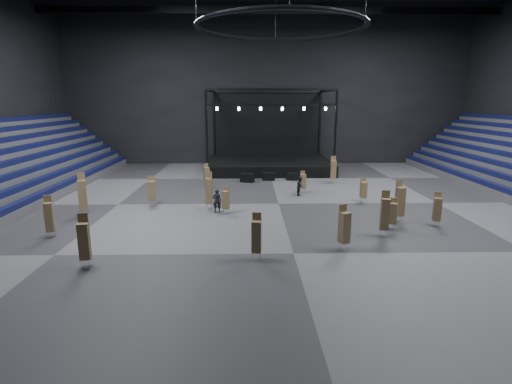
{
  "coord_description": "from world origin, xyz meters",
  "views": [
    {
      "loc": [
        -2.36,
        -30.22,
        7.82
      ],
      "look_at": [
        -1.81,
        -2.0,
        1.4
      ],
      "focal_mm": 28.0,
      "sensor_mm": 36.0,
      "label": 1
    }
  ],
  "objects_px": {
    "chair_stack_8": "(152,190)",
    "chair_stack_13": "(226,199)",
    "flight_case_right": "(292,177)",
    "chair_stack_10": "(207,175)",
    "flight_case_left": "(247,178)",
    "chair_stack_0": "(84,240)",
    "chair_stack_5": "(393,213)",
    "man_center": "(217,201)",
    "chair_stack_6": "(385,213)",
    "chair_stack_9": "(49,216)",
    "chair_stack_1": "(303,181)",
    "chair_stack_12": "(400,201)",
    "stage": "(268,157)",
    "chair_stack_3": "(363,189)",
    "chair_stack_4": "(437,209)",
    "chair_stack_7": "(344,227)",
    "flight_case_mid": "(269,176)",
    "chair_stack_11": "(209,190)",
    "crew_member": "(300,186)",
    "chair_stack_2": "(257,236)",
    "chair_stack_14": "(333,169)",
    "chair_stack_15": "(82,194)"
  },
  "relations": [
    {
      "from": "chair_stack_8",
      "to": "chair_stack_13",
      "type": "bearing_deg",
      "value": -32.86
    },
    {
      "from": "flight_case_right",
      "to": "chair_stack_10",
      "type": "distance_m",
      "value": 8.97
    },
    {
      "from": "flight_case_left",
      "to": "chair_stack_0",
      "type": "relative_size",
      "value": 0.5
    },
    {
      "from": "chair_stack_5",
      "to": "man_center",
      "type": "height_order",
      "value": "chair_stack_5"
    },
    {
      "from": "chair_stack_5",
      "to": "chair_stack_6",
      "type": "height_order",
      "value": "chair_stack_6"
    },
    {
      "from": "chair_stack_9",
      "to": "man_center",
      "type": "height_order",
      "value": "chair_stack_9"
    },
    {
      "from": "chair_stack_1",
      "to": "chair_stack_8",
      "type": "height_order",
      "value": "chair_stack_8"
    },
    {
      "from": "chair_stack_12",
      "to": "chair_stack_6",
      "type": "bearing_deg",
      "value": -141.02
    },
    {
      "from": "stage",
      "to": "chair_stack_5",
      "type": "bearing_deg",
      "value": -73.8
    },
    {
      "from": "flight_case_left",
      "to": "chair_stack_3",
      "type": "relative_size",
      "value": 0.67
    },
    {
      "from": "man_center",
      "to": "chair_stack_4",
      "type": "bearing_deg",
      "value": 159.94
    },
    {
      "from": "flight_case_left",
      "to": "chair_stack_13",
      "type": "height_order",
      "value": "chair_stack_13"
    },
    {
      "from": "chair_stack_7",
      "to": "chair_stack_5",
      "type": "bearing_deg",
      "value": 17.75
    },
    {
      "from": "chair_stack_8",
      "to": "chair_stack_9",
      "type": "bearing_deg",
      "value": -131.94
    },
    {
      "from": "flight_case_left",
      "to": "chair_stack_0",
      "type": "height_order",
      "value": "chair_stack_0"
    },
    {
      "from": "chair_stack_9",
      "to": "flight_case_mid",
      "type": "bearing_deg",
      "value": 35.32
    },
    {
      "from": "chair_stack_0",
      "to": "chair_stack_6",
      "type": "distance_m",
      "value": 16.44
    },
    {
      "from": "chair_stack_0",
      "to": "chair_stack_10",
      "type": "distance_m",
      "value": 18.58
    },
    {
      "from": "chair_stack_0",
      "to": "chair_stack_5",
      "type": "relative_size",
      "value": 1.32
    },
    {
      "from": "chair_stack_11",
      "to": "chair_stack_13",
      "type": "height_order",
      "value": "chair_stack_11"
    },
    {
      "from": "crew_member",
      "to": "chair_stack_13",
      "type": "bearing_deg",
      "value": 151.69
    },
    {
      "from": "chair_stack_10",
      "to": "man_center",
      "type": "distance_m",
      "value": 8.7
    },
    {
      "from": "chair_stack_4",
      "to": "chair_stack_6",
      "type": "relative_size",
      "value": 0.8
    },
    {
      "from": "flight_case_right",
      "to": "chair_stack_1",
      "type": "distance_m",
      "value": 5.7
    },
    {
      "from": "chair_stack_2",
      "to": "chair_stack_11",
      "type": "xyz_separation_m",
      "value": [
        -3.32,
        9.81,
        0.16
      ]
    },
    {
      "from": "chair_stack_0",
      "to": "chair_stack_7",
      "type": "height_order",
      "value": "chair_stack_0"
    },
    {
      "from": "chair_stack_14",
      "to": "chair_stack_7",
      "type": "bearing_deg",
      "value": -98.25
    },
    {
      "from": "chair_stack_2",
      "to": "chair_stack_15",
      "type": "height_order",
      "value": "chair_stack_15"
    },
    {
      "from": "flight_case_mid",
      "to": "chair_stack_15",
      "type": "bearing_deg",
      "value": -138.08
    },
    {
      "from": "flight_case_mid",
      "to": "chair_stack_7",
      "type": "distance_m",
      "value": 19.73
    },
    {
      "from": "chair_stack_11",
      "to": "crew_member",
      "type": "distance_m",
      "value": 8.44
    },
    {
      "from": "chair_stack_12",
      "to": "flight_case_left",
      "type": "bearing_deg",
      "value": 110.03
    },
    {
      "from": "chair_stack_12",
      "to": "chair_stack_9",
      "type": "bearing_deg",
      "value": 170.5
    },
    {
      "from": "chair_stack_6",
      "to": "crew_member",
      "type": "bearing_deg",
      "value": 120.53
    },
    {
      "from": "chair_stack_15",
      "to": "chair_stack_1",
      "type": "bearing_deg",
      "value": 5.3
    },
    {
      "from": "stage",
      "to": "chair_stack_12",
      "type": "bearing_deg",
      "value": -70.2
    },
    {
      "from": "stage",
      "to": "chair_stack_13",
      "type": "bearing_deg",
      "value": -101.83
    },
    {
      "from": "stage",
      "to": "chair_stack_6",
      "type": "xyz_separation_m",
      "value": [
        5.66,
        -24.03,
        -0.05
      ]
    },
    {
      "from": "flight_case_mid",
      "to": "crew_member",
      "type": "bearing_deg",
      "value": -70.91
    },
    {
      "from": "chair_stack_11",
      "to": "crew_member",
      "type": "relative_size",
      "value": 1.73
    },
    {
      "from": "flight_case_right",
      "to": "crew_member",
      "type": "xyz_separation_m",
      "value": [
        -0.04,
        -6.73,
        0.42
      ]
    },
    {
      "from": "chair_stack_3",
      "to": "flight_case_mid",
      "type": "bearing_deg",
      "value": 121.75
    },
    {
      "from": "chair_stack_4",
      "to": "chair_stack_15",
      "type": "height_order",
      "value": "chair_stack_15"
    },
    {
      "from": "flight_case_mid",
      "to": "chair_stack_8",
      "type": "distance_m",
      "value": 13.72
    },
    {
      "from": "chair_stack_5",
      "to": "chair_stack_10",
      "type": "bearing_deg",
      "value": 152.9
    },
    {
      "from": "chair_stack_11",
      "to": "man_center",
      "type": "relative_size",
      "value": 1.64
    },
    {
      "from": "stage",
      "to": "chair_stack_10",
      "type": "bearing_deg",
      "value": -121.64
    },
    {
      "from": "flight_case_right",
      "to": "chair_stack_6",
      "type": "height_order",
      "value": "chair_stack_6"
    },
    {
      "from": "chair_stack_0",
      "to": "flight_case_mid",
      "type": "bearing_deg",
      "value": 55.24
    },
    {
      "from": "chair_stack_2",
      "to": "chair_stack_15",
      "type": "bearing_deg",
      "value": 151.66
    }
  ]
}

